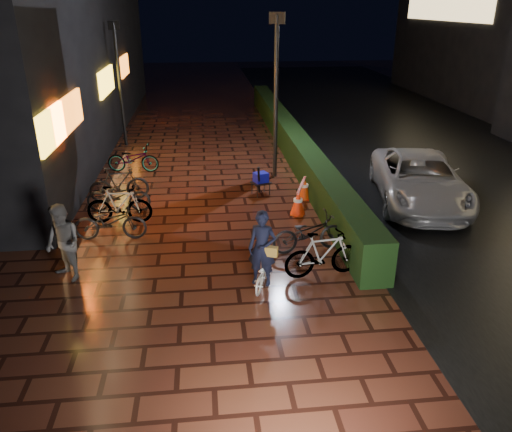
{
  "coord_description": "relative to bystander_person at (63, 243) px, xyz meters",
  "views": [
    {
      "loc": [
        -0.01,
        -10.23,
        5.24
      ],
      "look_at": [
        1.03,
        -0.61,
        1.1
      ],
      "focal_mm": 35.0,
      "sensor_mm": 36.0,
      "label": 1
    }
  ],
  "objects": [
    {
      "name": "lamp_post_hedge",
      "position": [
        5.17,
        6.11,
        1.94
      ],
      "size": [
        0.46,
        0.26,
        5.01
      ],
      "color": "black",
      "rests_on": "ground"
    },
    {
      "name": "parked_bikes_storefront",
      "position": [
        0.55,
        3.97,
        -0.34
      ],
      "size": [
        1.94,
        6.02,
        1.0
      ],
      "color": "black",
      "rests_on": "ground"
    },
    {
      "name": "traffic_barrier",
      "position": [
        5.53,
        3.45,
        -0.49
      ],
      "size": [
        0.84,
        1.58,
        0.65
      ],
      "color": "#FE330D",
      "rests_on": "ground"
    },
    {
      "name": "asphalt_road",
      "position": [
        11.89,
        5.9,
        -0.81
      ],
      "size": [
        11.0,
        60.0,
        0.01
      ],
      "primitive_type": "cube",
      "color": "black",
      "rests_on": "ground"
    },
    {
      "name": "van",
      "position": [
        8.89,
        3.39,
        -0.13
      ],
      "size": [
        3.18,
        5.21,
        1.35
      ],
      "primitive_type": "imported",
      "rotation": [
        0.0,
        0.0,
        -0.2
      ],
      "color": "#A6A6AB",
      "rests_on": "ground"
    },
    {
      "name": "hedge",
      "position": [
        6.19,
        8.9,
        -0.31
      ],
      "size": [
        0.7,
        20.0,
        1.0
      ],
      "primitive_type": "cube",
      "color": "black",
      "rests_on": "ground"
    },
    {
      "name": "cart_assembly",
      "position": [
        4.51,
        4.44,
        -0.31
      ],
      "size": [
        0.64,
        0.69,
        0.98
      ],
      "color": "black",
      "rests_on": "ground"
    },
    {
      "name": "ground",
      "position": [
        2.89,
        0.9,
        -0.81
      ],
      "size": [
        80.0,
        80.0,
        0.0
      ],
      "primitive_type": "plane",
      "color": "#381911",
      "rests_on": "ground"
    },
    {
      "name": "cyclist",
      "position": [
        3.94,
        -0.74,
        -0.2
      ],
      "size": [
        0.78,
        1.21,
        1.64
      ],
      "color": "white",
      "rests_on": "ground"
    },
    {
      "name": "parked_bikes_hedge",
      "position": [
        5.2,
        0.19,
        -0.34
      ],
      "size": [
        1.82,
        1.94,
        1.0
      ],
      "color": "black",
      "rests_on": "ground"
    },
    {
      "name": "bystander_person",
      "position": [
        0.0,
        0.0,
        0.0
      ],
      "size": [
        0.99,
        0.99,
        1.63
      ],
      "primitive_type": "imported",
      "rotation": [
        0.0,
        0.0,
        -0.79
      ],
      "color": "#4E4F51",
      "rests_on": "ground"
    },
    {
      "name": "lamp_post_sf",
      "position": [
        -0.19,
        10.64,
        1.74
      ],
      "size": [
        0.44,
        0.17,
        4.64
      ],
      "color": "black",
      "rests_on": "ground"
    }
  ]
}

